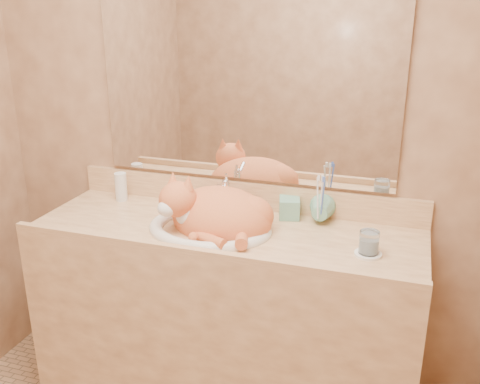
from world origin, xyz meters
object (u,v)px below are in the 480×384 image
(soap_dispenser, at_px, (290,200))
(toothbrush_cup, at_px, (319,215))
(vanity_counter, at_px, (225,319))
(water_glass, at_px, (369,242))
(sink_basin, at_px, (210,212))
(cat, at_px, (215,211))

(soap_dispenser, bearing_deg, toothbrush_cup, -20.25)
(vanity_counter, bearing_deg, soap_dispenser, 34.90)
(vanity_counter, xyz_separation_m, water_glass, (0.58, -0.06, 0.48))
(vanity_counter, distance_m, toothbrush_cup, 0.62)
(sink_basin, height_order, soap_dispenser, soap_dispenser)
(vanity_counter, xyz_separation_m, cat, (-0.04, -0.00, 0.50))
(cat, height_order, toothbrush_cup, cat)
(cat, bearing_deg, toothbrush_cup, 33.85)
(cat, distance_m, water_glass, 0.62)
(soap_dispenser, relative_size, toothbrush_cup, 1.75)
(toothbrush_cup, bearing_deg, cat, -159.63)
(sink_basin, bearing_deg, soap_dispenser, 18.45)
(water_glass, bearing_deg, cat, 174.78)
(cat, height_order, soap_dispenser, cat)
(toothbrush_cup, xyz_separation_m, water_glass, (0.22, -0.21, 0.00))
(vanity_counter, height_order, water_glass, water_glass)
(sink_basin, height_order, cat, cat)
(toothbrush_cup, height_order, water_glass, toothbrush_cup)
(sink_basin, xyz_separation_m, cat, (0.01, 0.02, -0.00))
(cat, distance_m, toothbrush_cup, 0.43)
(soap_dispenser, distance_m, water_glass, 0.41)
(cat, bearing_deg, water_glass, 8.26)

